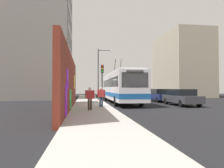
{
  "coord_description": "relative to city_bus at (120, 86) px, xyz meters",
  "views": [
    {
      "loc": [
        -18.74,
        2.28,
        1.66
      ],
      "look_at": [
        1.24,
        -0.63,
        2.11
      ],
      "focal_mm": 31.0,
      "sensor_mm": 36.0,
      "label": 1
    }
  ],
  "objects": [
    {
      "name": "pedestrian_near_wall",
      "position": [
        -7.97,
        3.66,
        -0.79
      ],
      "size": [
        0.22,
        0.65,
        1.58
      ],
      "color": "#3F3326",
      "rests_on": "sidewalk_slab"
    },
    {
      "name": "building_far_left",
      "position": [
        10.83,
        11.0,
        7.83
      ],
      "size": [
        11.2,
        9.29,
        19.39
      ],
      "color": "gray",
      "rests_on": "ground_plane"
    },
    {
      "name": "graffiti_wall",
      "position": [
        -6.61,
        5.15,
        0.2
      ],
      "size": [
        14.18,
        0.32,
        4.14
      ],
      "color": "maroon",
      "rests_on": "ground_plane"
    },
    {
      "name": "pedestrian_at_curb",
      "position": [
        -5.63,
        2.68,
        -0.78
      ],
      "size": [
        0.22,
        0.73,
        1.6
      ],
      "color": "#2D3F59",
      "rests_on": "sidewalk_slab"
    },
    {
      "name": "building_far_right",
      "position": [
        14.84,
        -15.2,
        4.35
      ],
      "size": [
        12.48,
        7.31,
        12.42
      ],
      "color": "#9E937F",
      "rests_on": "ground_plane"
    },
    {
      "name": "parked_car_dark_gray",
      "position": [
        -3.97,
        -5.2,
        -1.02
      ],
      "size": [
        4.74,
        1.91,
        1.58
      ],
      "color": "#38383D",
      "rests_on": "ground_plane"
    },
    {
      "name": "city_bus",
      "position": [
        0.0,
        0.0,
        0.0
      ],
      "size": [
        12.72,
        2.65,
        5.13
      ],
      "color": "silver",
      "rests_on": "ground_plane"
    },
    {
      "name": "parked_car_black",
      "position": [
        7.29,
        -5.2,
        -1.03
      ],
      "size": [
        4.44,
        1.74,
        1.58
      ],
      "color": "black",
      "rests_on": "ground_plane"
    },
    {
      "name": "sidewalk_slab",
      "position": [
        -2.69,
        3.4,
        -1.79
      ],
      "size": [
        48.0,
        3.2,
        0.15
      ],
      "primitive_type": "cube",
      "color": "#ADA8A0",
      "rests_on": "ground_plane"
    },
    {
      "name": "parked_car_navy",
      "position": [
        1.5,
        -5.2,
        -1.02
      ],
      "size": [
        4.84,
        1.93,
        1.58
      ],
      "color": "navy",
      "rests_on": "ground_plane"
    },
    {
      "name": "ground_plane",
      "position": [
        -2.69,
        1.8,
        -1.86
      ],
      "size": [
        80.0,
        80.0,
        0.0
      ],
      "primitive_type": "plane",
      "color": "black"
    },
    {
      "name": "street_lamp",
      "position": [
        3.51,
        2.02,
        2.11
      ],
      "size": [
        0.44,
        1.98,
        6.6
      ],
      "color": "#4C4C51",
      "rests_on": "sidewalk_slab"
    },
    {
      "name": "traffic_light",
      "position": [
        -0.92,
        2.15,
        1.0
      ],
      "size": [
        0.49,
        0.28,
        4.02
      ],
      "color": "#2D382D",
      "rests_on": "sidewalk_slab"
    }
  ]
}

